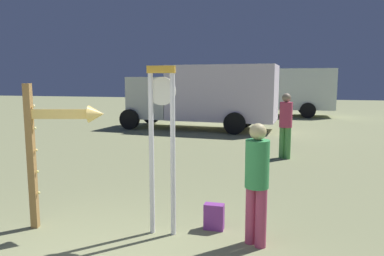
{
  "coord_description": "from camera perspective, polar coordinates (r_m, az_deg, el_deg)",
  "views": [
    {
      "loc": [
        2.0,
        -2.82,
        2.19
      ],
      "look_at": [
        0.15,
        4.27,
        1.2
      ],
      "focal_mm": 33.13,
      "sensor_mm": 36.0,
      "label": 1
    }
  ],
  "objects": [
    {
      "name": "box_truck_near",
      "position": [
        15.92,
        2.15,
        5.4
      ],
      "size": [
        6.91,
        2.9,
        2.84
      ],
      "color": "white",
      "rests_on": "ground_plane"
    },
    {
      "name": "box_truck_far",
      "position": [
        22.74,
        13.76,
        5.91
      ],
      "size": [
        7.14,
        2.64,
        2.89
      ],
      "color": "white",
      "rests_on": "ground_plane"
    },
    {
      "name": "backpack",
      "position": [
        5.4,
        3.58,
        -14.07
      ],
      "size": [
        0.29,
        0.19,
        0.39
      ],
      "color": "#843891",
      "rests_on": "ground_plane"
    },
    {
      "name": "person_distant",
      "position": [
        10.22,
        14.84,
        0.88
      ],
      "size": [
        0.35,
        0.35,
        1.83
      ],
      "color": "#50A04D",
      "rests_on": "ground_plane"
    },
    {
      "name": "standing_clock",
      "position": [
        4.94,
        -4.85,
        -1.13
      ],
      "size": [
        0.39,
        0.12,
        2.39
      ],
      "color": "white",
      "rests_on": "ground_plane"
    },
    {
      "name": "person_near_clock",
      "position": [
        4.75,
        10.39,
        -7.95
      ],
      "size": [
        0.31,
        0.31,
        1.64
      ],
      "color": "#B94267",
      "rests_on": "ground_plane"
    },
    {
      "name": "arrow_sign",
      "position": [
        5.49,
        -20.87,
        -1.24
      ],
      "size": [
        1.15,
        0.45,
        2.15
      ],
      "color": "#9F7541",
      "rests_on": "ground_plane"
    }
  ]
}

